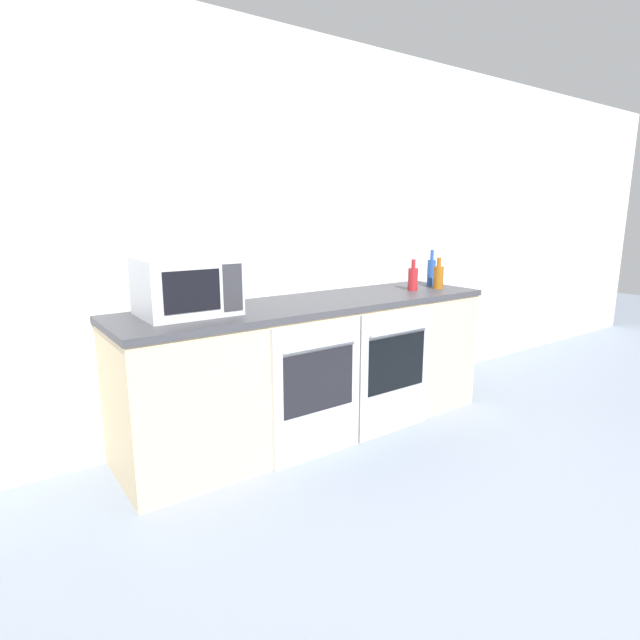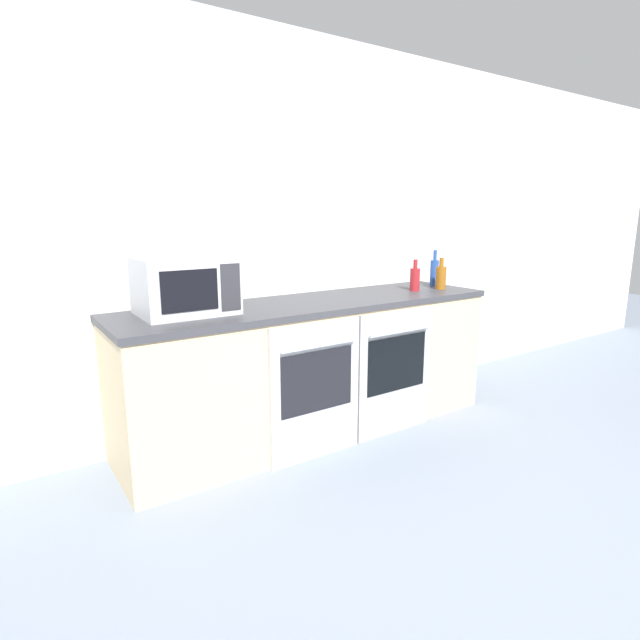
% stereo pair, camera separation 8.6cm
% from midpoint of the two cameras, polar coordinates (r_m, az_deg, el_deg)
% --- Properties ---
extents(ground_plane, '(16.00, 16.00, 0.00)m').
position_cam_midpoint_polar(ground_plane, '(2.39, 28.84, -26.43)').
color(ground_plane, gray).
extents(wall_back, '(10.00, 0.06, 2.60)m').
position_cam_midpoint_polar(wall_back, '(3.47, -4.88, 9.81)').
color(wall_back, silver).
rests_on(wall_back, ground_plane).
extents(counter_back, '(2.56, 0.67, 0.88)m').
position_cam_midpoint_polar(counter_back, '(3.32, -1.45, -5.31)').
color(counter_back, '#D1B789').
rests_on(counter_back, ground_plane).
extents(oven_left, '(0.61, 0.06, 0.83)m').
position_cam_midpoint_polar(oven_left, '(2.95, -1.09, -8.02)').
color(oven_left, '#B7BABF').
rests_on(oven_left, ground_plane).
extents(oven_right, '(0.61, 0.06, 0.83)m').
position_cam_midpoint_polar(oven_right, '(3.32, 7.83, -5.79)').
color(oven_right, '#A8AAAF').
rests_on(oven_right, ground_plane).
extents(microwave, '(0.51, 0.40, 0.32)m').
position_cam_midpoint_polar(microwave, '(2.87, -15.84, 3.76)').
color(microwave, '#B7BABF').
rests_on(microwave, counter_back).
extents(bottle_amber, '(0.08, 0.08, 0.23)m').
position_cam_midpoint_polar(bottle_amber, '(3.83, 12.75, 4.88)').
color(bottle_amber, '#8C5114').
rests_on(bottle_amber, counter_back).
extents(bottle_blue, '(0.06, 0.06, 0.28)m').
position_cam_midpoint_polar(bottle_blue, '(4.00, 12.00, 5.44)').
color(bottle_blue, '#234793').
rests_on(bottle_blue, counter_back).
extents(bottle_red, '(0.07, 0.07, 0.23)m').
position_cam_midpoint_polar(bottle_red, '(3.70, 9.92, 4.72)').
color(bottle_red, maroon).
rests_on(bottle_red, counter_back).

